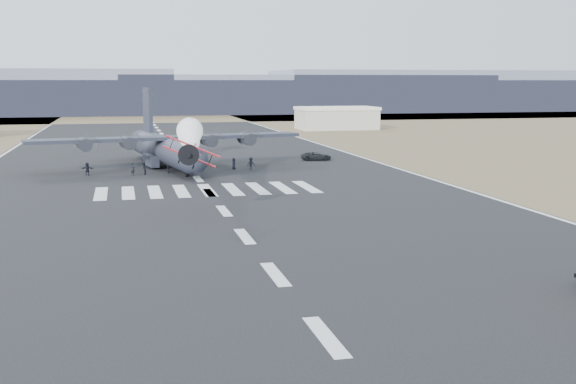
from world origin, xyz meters
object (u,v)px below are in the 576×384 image
object	(u,v)px
crew_a	(168,166)
crew_b	(144,169)
crew_c	(251,164)
crew_f	(87,169)
transport_aircraft	(165,147)
crew_g	(133,169)
crew_h	(185,166)
hangar_right	(337,118)
crew_e	(234,164)
support_vehicle	(316,156)
aerobatic_biplane	(191,153)
crew_d	(168,167)

from	to	relation	value
crew_a	crew_b	distance (m)	4.09
crew_c	crew_f	bearing A→B (deg)	164.45
transport_aircraft	crew_c	world-z (taller)	transport_aircraft
transport_aircraft	crew_g	distance (m)	10.19
crew_h	hangar_right	bearing A→B (deg)	-113.42
crew_a	crew_f	bearing A→B (deg)	-110.36
crew_a	crew_e	xyz separation A→B (m)	(9.41, 0.91, 0.04)
crew_b	hangar_right	bearing A→B (deg)	141.61
crew_g	crew_b	bearing A→B (deg)	-120.82
crew_a	crew_h	bearing A→B (deg)	39.77
transport_aircraft	crew_f	xyz separation A→B (m)	(-10.86, -7.30, -2.09)
hangar_right	transport_aircraft	size ratio (longest dim) A/B	0.52
hangar_right	support_vehicle	world-z (taller)	hangar_right
aerobatic_biplane	crew_f	distance (m)	34.33
aerobatic_biplane	crew_a	size ratio (longest dim) A/B	3.27
crew_f	crew_g	world-z (taller)	crew_g
transport_aircraft	aerobatic_biplane	bearing A→B (deg)	-100.23
crew_a	aerobatic_biplane	bearing A→B (deg)	-27.41
transport_aircraft	support_vehicle	size ratio (longest dim) A/B	8.22
transport_aircraft	crew_a	bearing A→B (deg)	-100.44
hangar_right	crew_d	xyz separation A→B (m)	(-49.35, -83.06, -2.21)
transport_aircraft	hangar_right	bearing A→B (deg)	46.67
crew_b	crew_e	size ratio (longest dim) A/B	1.00
aerobatic_biplane	crew_h	size ratio (longest dim) A/B	3.04
crew_a	crew_b	xyz separation A→B (m)	(-3.38, -2.31, 0.03)
support_vehicle	crew_g	xyz separation A→B (m)	(-29.07, -12.79, 0.21)
support_vehicle	crew_g	distance (m)	31.76
hangar_right	crew_c	bearing A→B (deg)	-114.61
crew_h	crew_c	bearing A→B (deg)	-170.71
aerobatic_biplane	crew_e	world-z (taller)	aerobatic_biplane
support_vehicle	crew_e	distance (m)	17.38
hangar_right	crew_b	xyz separation A→B (m)	(-52.68, -84.03, -2.19)
aerobatic_biplane	crew_h	xyz separation A→B (m)	(2.18, 32.59, -5.04)
crew_d	crew_g	distance (m)	5.03
hangar_right	transport_aircraft	xyz separation A→B (m)	(-49.29, -75.78, -0.04)
crew_f	crew_g	size ratio (longest dim) A/B	1.00
aerobatic_biplane	crew_g	world-z (taller)	aerobatic_biplane
hangar_right	crew_a	bearing A→B (deg)	-121.10
crew_b	crew_f	xyz separation A→B (m)	(-7.46, 0.95, 0.05)
transport_aircraft	crew_b	xyz separation A→B (m)	(-3.39, -8.24, -2.14)
hangar_right	crew_a	distance (m)	95.47
crew_e	aerobatic_biplane	bearing A→B (deg)	-170.81
crew_b	crew_c	bearing A→B (deg)	90.79
hangar_right	crew_h	distance (m)	95.14
transport_aircraft	crew_e	size ratio (longest dim) A/B	24.06
crew_b	crew_h	bearing A→B (deg)	97.40
transport_aircraft	support_vehicle	bearing A→B (deg)	-0.66
support_vehicle	crew_g	size ratio (longest dim) A/B	2.76
crew_c	crew_h	distance (m)	9.45
support_vehicle	crew_g	bearing A→B (deg)	117.66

